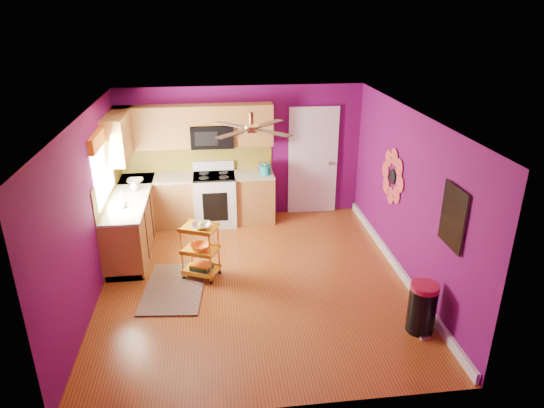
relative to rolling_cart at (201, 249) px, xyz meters
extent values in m
plane|color=brown|center=(0.79, -0.21, -0.47)|extent=(5.00, 5.00, 0.00)
cube|color=#5F0A55|center=(0.79, 2.29, 0.78)|extent=(4.50, 0.04, 2.50)
cube|color=#5F0A55|center=(0.79, -2.71, 0.78)|extent=(4.50, 0.04, 2.50)
cube|color=#5F0A55|center=(-1.46, -0.21, 0.78)|extent=(0.04, 5.00, 2.50)
cube|color=#5F0A55|center=(3.04, -0.21, 0.78)|extent=(0.04, 5.00, 2.50)
cube|color=silver|center=(0.79, -0.21, 2.03)|extent=(4.50, 5.00, 0.04)
cube|color=white|center=(3.01, -0.21, -0.40)|extent=(0.05, 4.90, 0.14)
cube|color=#926027|center=(-1.16, 1.14, -0.02)|extent=(0.60, 2.30, 0.90)
cube|color=#926027|center=(-0.06, 1.99, -0.02)|extent=(2.80, 0.60, 0.90)
cube|color=beige|center=(-1.16, 1.14, 0.45)|extent=(0.63, 2.30, 0.04)
cube|color=beige|center=(-0.06, 1.99, 0.45)|extent=(2.80, 0.63, 0.04)
cube|color=black|center=(-1.16, 1.14, -0.42)|extent=(0.54, 2.30, 0.10)
cube|color=black|center=(-0.06, 1.99, -0.42)|extent=(2.80, 0.54, 0.10)
cube|color=white|center=(0.24, 1.96, -0.01)|extent=(0.76, 0.66, 0.92)
cube|color=black|center=(0.24, 1.96, 0.45)|extent=(0.76, 0.62, 0.03)
cube|color=white|center=(0.24, 2.24, 0.57)|extent=(0.76, 0.06, 0.18)
cube|color=black|center=(0.24, 1.64, -0.02)|extent=(0.45, 0.02, 0.55)
cube|color=#926027|center=(-0.80, 2.13, 1.35)|extent=(1.32, 0.33, 0.75)
cube|color=#926027|center=(0.98, 2.13, 1.35)|extent=(0.72, 0.33, 0.75)
cube|color=#926027|center=(0.24, 2.13, 1.56)|extent=(0.76, 0.33, 0.34)
cube|color=#926027|center=(-1.29, 1.64, 1.35)|extent=(0.33, 1.30, 0.75)
cube|color=black|center=(0.24, 2.09, 1.18)|extent=(0.76, 0.38, 0.40)
cube|color=olive|center=(-0.06, 2.28, 0.72)|extent=(2.80, 0.01, 0.51)
cube|color=olive|center=(-1.45, 1.14, 0.72)|extent=(0.01, 2.30, 0.51)
cube|color=white|center=(-1.44, 0.84, 1.08)|extent=(0.03, 1.20, 1.00)
cube|color=orange|center=(-1.41, 0.84, 1.55)|extent=(0.08, 1.35, 0.22)
cube|color=white|center=(2.14, 2.27, 0.55)|extent=(0.85, 0.04, 2.05)
cube|color=white|center=(2.14, 2.25, 0.55)|extent=(0.95, 0.02, 2.15)
sphere|color=#BF8C3F|center=(2.46, 2.21, 0.53)|extent=(0.07, 0.07, 0.07)
cylinder|color=black|center=(3.02, 0.39, 0.88)|extent=(0.01, 0.24, 0.24)
cube|color=#19A48C|center=(3.02, -1.61, 1.08)|extent=(0.03, 0.52, 0.72)
cube|color=black|center=(3.01, -1.61, 1.08)|extent=(0.01, 0.56, 0.76)
cylinder|color=#BF8C3F|center=(0.79, -0.01, 1.95)|extent=(0.06, 0.06, 0.16)
cylinder|color=#BF8C3F|center=(0.79, -0.01, 1.81)|extent=(0.20, 0.20, 0.08)
cube|color=#4C2D19|center=(1.06, 0.26, 1.81)|extent=(0.47, 0.47, 0.01)
cube|color=#4C2D19|center=(0.52, 0.26, 1.81)|extent=(0.47, 0.47, 0.01)
cube|color=#4C2D19|center=(0.52, -0.28, 1.81)|extent=(0.47, 0.47, 0.01)
cube|color=#4C2D19|center=(1.06, -0.28, 1.81)|extent=(0.47, 0.47, 0.01)
cube|color=black|center=(-0.40, -0.29, -0.46)|extent=(0.97, 1.45, 0.02)
cylinder|color=yellow|center=(-0.28, -0.05, -0.04)|extent=(0.02, 0.02, 0.79)
cylinder|color=yellow|center=(0.14, -0.23, -0.04)|extent=(0.02, 0.02, 0.79)
cylinder|color=yellow|center=(-0.15, 0.24, -0.04)|extent=(0.02, 0.02, 0.79)
cylinder|color=yellow|center=(0.27, 0.05, -0.04)|extent=(0.02, 0.02, 0.79)
sphere|color=black|center=(-0.28, -0.05, -0.45)|extent=(0.06, 0.06, 0.06)
sphere|color=black|center=(0.14, -0.23, -0.45)|extent=(0.06, 0.06, 0.06)
sphere|color=black|center=(-0.15, 0.24, -0.45)|extent=(0.06, 0.06, 0.06)
sphere|color=black|center=(0.27, 0.05, -0.45)|extent=(0.06, 0.06, 0.06)
cube|color=yellow|center=(-0.01, 0.00, 0.33)|extent=(0.62, 0.55, 0.03)
cube|color=yellow|center=(-0.01, 0.00, -0.03)|extent=(0.62, 0.55, 0.03)
cube|color=yellow|center=(-0.01, 0.00, -0.36)|extent=(0.62, 0.55, 0.03)
imported|color=beige|center=(0.04, -0.02, 0.38)|extent=(0.37, 0.37, 0.07)
sphere|color=yellow|center=(0.04, -0.02, 0.40)|extent=(0.09, 0.09, 0.09)
imported|color=orange|center=(-0.01, 0.00, 0.03)|extent=(0.38, 0.38, 0.09)
cube|color=navy|center=(-0.01, 0.00, -0.33)|extent=(0.36, 0.32, 0.04)
cube|color=#267233|center=(-0.01, 0.00, -0.30)|extent=(0.36, 0.32, 0.03)
cube|color=orange|center=(-0.01, 0.00, -0.27)|extent=(0.36, 0.32, 0.03)
cylinder|color=black|center=(2.77, -1.65, -0.17)|extent=(0.41, 0.41, 0.60)
cylinder|color=#AB1837|center=(2.77, -1.65, 0.16)|extent=(0.35, 0.35, 0.07)
cube|color=beige|center=(2.77, -1.83, -0.46)|extent=(0.13, 0.08, 0.03)
cylinder|color=teal|center=(1.19, 1.92, 0.55)|extent=(0.18, 0.18, 0.16)
sphere|color=teal|center=(1.19, 1.92, 0.65)|extent=(0.06, 0.06, 0.06)
cube|color=beige|center=(1.17, 2.05, 0.56)|extent=(0.22, 0.15, 0.18)
imported|color=#EA3F72|center=(-1.21, 0.79, 0.56)|extent=(0.09, 0.09, 0.19)
imported|color=white|center=(-1.09, 1.37, 0.55)|extent=(0.14, 0.14, 0.18)
imported|color=white|center=(-1.13, 1.73, 0.50)|extent=(0.28, 0.28, 0.07)
imported|color=white|center=(-1.17, 0.62, 0.52)|extent=(0.13, 0.13, 0.10)
camera|label=1|loc=(0.28, -6.48, 3.40)|focal=32.00mm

